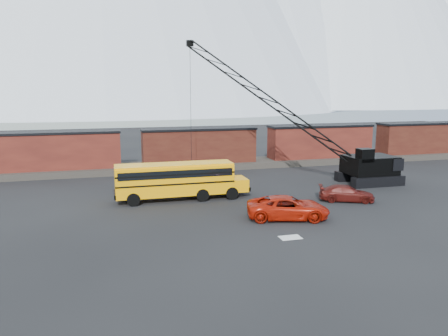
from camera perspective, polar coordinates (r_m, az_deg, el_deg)
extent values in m
plane|color=black|center=(32.32, 4.96, -6.84)|extent=(160.00, 160.00, 0.00)
cone|color=white|center=(419.23, 26.66, 17.93)|extent=(220.00, 220.00, 150.00)
cube|color=white|center=(369.10, -13.76, 10.51)|extent=(800.00, 80.00, 24.00)
cube|color=#423C36|center=(52.87, -3.24, 0.37)|extent=(120.00, 5.00, 0.70)
cube|color=#441613|center=(51.67, -20.91, 2.10)|extent=(13.50, 2.90, 4.00)
cube|color=black|center=(51.44, -21.06, 4.36)|extent=(13.70, 3.10, 0.25)
cube|color=black|center=(52.51, -25.35, 0.02)|extent=(2.20, 2.40, 0.60)
cube|color=black|center=(51.67, -16.16, 0.46)|extent=(2.20, 2.40, 0.60)
cube|color=#4E2016|center=(52.51, -3.27, 2.89)|extent=(13.50, 2.90, 4.00)
cube|color=black|center=(52.28, -3.29, 5.12)|extent=(13.70, 3.10, 0.25)
cube|color=black|center=(52.07, -7.78, 0.86)|extent=(2.20, 2.40, 0.60)
cube|color=black|center=(53.77, 1.13, 1.25)|extent=(2.20, 2.40, 0.60)
cube|color=#441613|center=(57.94, 12.43, 3.37)|extent=(13.50, 2.90, 4.00)
cube|color=black|center=(57.73, 12.51, 5.39)|extent=(13.70, 3.10, 0.25)
cube|color=black|center=(56.36, 8.57, 1.56)|extent=(2.20, 2.40, 0.60)
cube|color=black|center=(60.21, 15.92, 1.84)|extent=(2.20, 2.40, 0.60)
cube|color=#4E2016|center=(66.85, 24.71, 3.57)|extent=(13.50, 2.90, 4.00)
cube|color=black|center=(66.67, 24.85, 5.32)|extent=(13.70, 3.10, 0.25)
cube|color=black|center=(64.45, 21.72, 2.04)|extent=(2.20, 2.40, 0.60)
cube|color=black|center=(69.79, 27.26, 2.21)|extent=(2.20, 2.40, 0.60)
cube|color=silver|center=(28.97, 8.65, -8.96)|extent=(1.40, 0.90, 0.02)
cube|color=#F8A005|center=(37.77, -6.48, -1.51)|extent=(10.00, 2.50, 2.50)
cube|color=#F8A005|center=(39.13, 1.68, -2.08)|extent=(1.60, 2.30, 1.10)
cube|color=#F8A005|center=(37.52, -6.52, 0.43)|extent=(10.00, 2.30, 0.18)
cube|color=black|center=(36.41, -6.19, -0.83)|extent=(9.60, 0.05, 0.65)
cube|color=black|center=(38.86, -6.78, -0.13)|extent=(9.60, 0.05, 0.65)
cube|color=black|center=(39.44, 2.86, -2.43)|extent=(0.15, 2.45, 0.35)
cube|color=black|center=(37.59, -14.08, -3.39)|extent=(0.15, 2.50, 0.35)
cylinder|color=black|center=(36.58, -11.75, -4.07)|extent=(1.10, 0.35, 1.10)
cylinder|color=black|center=(38.81, -11.97, -3.24)|extent=(1.10, 0.35, 1.10)
cylinder|color=black|center=(37.33, -2.82, -3.57)|extent=(1.10, 0.35, 1.10)
cylinder|color=black|center=(39.52, -3.54, -2.79)|extent=(1.10, 0.35, 1.10)
cylinder|color=black|center=(37.96, 1.02, -3.32)|extent=(1.10, 0.35, 1.10)
cylinder|color=black|center=(40.11, 0.10, -2.57)|extent=(1.10, 0.35, 1.10)
imported|color=#B11908|center=(32.78, 8.35, -5.13)|extent=(6.58, 4.27, 1.69)
imported|color=#51120E|center=(38.85, 15.71, -3.21)|extent=(5.00, 3.53, 1.34)
cube|color=black|center=(45.59, 19.49, -1.66)|extent=(5.50, 1.00, 1.00)
cube|color=black|center=(48.19, 17.34, -0.90)|extent=(5.50, 1.00, 1.00)
cube|color=black|center=(46.63, 18.48, 0.42)|extent=(4.80, 3.60, 1.80)
cube|color=black|center=(47.73, 20.50, 0.76)|extent=(1.20, 3.80, 1.20)
cube|color=black|center=(44.69, 17.92, 1.59)|extent=(1.40, 1.20, 1.30)
cube|color=black|center=(44.24, 18.30, 1.49)|extent=(1.20, 0.06, 0.90)
cube|color=black|center=(46.62, -4.49, 15.94)|extent=(0.70, 0.50, 0.60)
cylinder|color=black|center=(46.47, -4.36, 7.27)|extent=(0.04, 0.04, 13.77)
cube|color=black|center=(47.30, -4.25, -0.84)|extent=(0.25, 0.25, 0.50)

